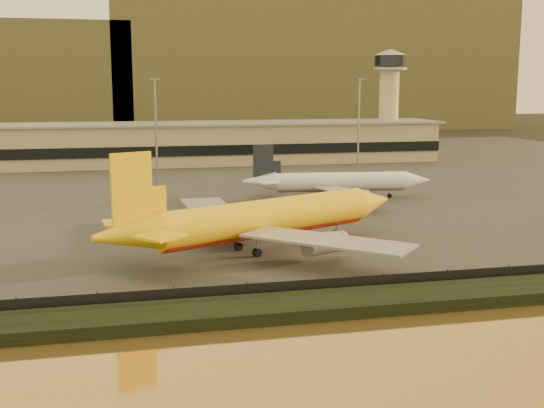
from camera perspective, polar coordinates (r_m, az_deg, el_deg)
The scene contains 12 objects.
ground at distance 89.31m, azimuth 0.13°, elevation -5.60°, with size 900.00×900.00×0.00m, color black.
embankment at distance 73.36m, azimuth 3.18°, elevation -8.51°, with size 320.00×7.00×1.40m, color black.
tarmac at distance 181.46m, azimuth -6.69°, elevation 2.28°, with size 320.00×220.00×0.20m, color #2D2D2D.
perimeter_fence at distance 76.85m, azimuth 2.35°, elevation -7.18°, with size 300.00×0.05×2.20m, color black.
terminal_building at distance 210.19m, azimuth -11.61°, elevation 4.86°, with size 202.00×25.00×12.60m.
control_tower at distance 232.76m, azimuth 9.77°, elevation 9.18°, with size 11.20×11.20×35.50m.
apron_light_masts at distance 162.75m, azimuth -0.71°, elevation 7.00°, with size 152.20×12.20×25.40m.
distant_hills at distance 423.91m, azimuth -13.37°, elevation 10.61°, with size 470.00×160.00×70.00m.
dhl_cargo_jet at distance 98.23m, azimuth -0.76°, elevation -1.28°, with size 49.17×46.60×15.51m.
white_narrowbody_jet at distance 144.89m, azimuth 5.52°, elevation 1.81°, with size 40.29×39.06×11.57m.
gse_vehicle_yellow at distance 120.10m, azimuth 5.97°, elevation -1.06°, with size 4.37×1.97×1.97m, color #E6B70C.
gse_vehicle_white at distance 121.01m, azimuth -11.96°, elevation -1.23°, with size 3.56×1.60×1.60m, color white.
Camera 1 is at (-19.53, -83.84, 23.79)m, focal length 45.00 mm.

